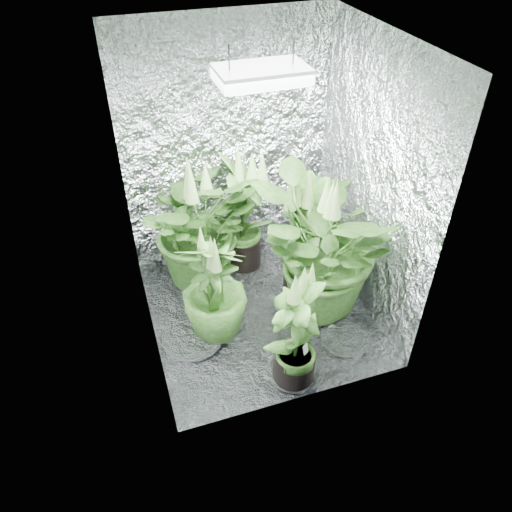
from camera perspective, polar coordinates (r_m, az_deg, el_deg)
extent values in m
plane|color=silver|center=(3.86, 0.45, -6.66)|extent=(1.60, 1.60, 0.00)
cube|color=silver|center=(3.90, -3.34, 11.96)|extent=(1.60, 0.02, 2.00)
cube|color=silver|center=(2.64, 6.17, -2.98)|extent=(1.60, 0.02, 2.00)
cube|color=silver|center=(3.11, -13.59, 3.28)|extent=(0.02, 1.60, 2.00)
cube|color=silver|center=(3.53, 13.03, 8.01)|extent=(0.02, 1.60, 2.00)
cube|color=silver|center=(2.82, 0.67, 23.35)|extent=(1.60, 1.60, 0.01)
cube|color=gray|center=(2.87, 0.65, 20.07)|extent=(0.50, 0.30, 0.08)
cube|color=white|center=(2.88, 0.64, 19.22)|extent=(0.46, 0.26, 0.01)
cylinder|color=black|center=(2.79, -3.11, 21.72)|extent=(0.01, 0.01, 0.13)
cylinder|color=black|center=(2.90, 4.30, 22.34)|extent=(0.01, 0.01, 0.13)
cylinder|color=black|center=(4.10, -6.23, -0.97)|extent=(0.32, 0.32, 0.29)
cylinder|color=#473317|center=(4.03, -6.35, 0.43)|extent=(0.29, 0.29, 0.03)
imported|color=#1A3B0E|center=(3.87, -6.62, 3.52)|extent=(1.00, 1.00, 1.00)
cone|color=#6D954C|center=(3.64, -7.12, 9.11)|extent=(0.10, 0.10, 0.29)
cylinder|color=black|center=(4.24, -1.47, 0.65)|extent=(0.30, 0.30, 0.27)
cylinder|color=#473317|center=(4.17, -1.50, 1.94)|extent=(0.28, 0.28, 0.03)
imported|color=#1A3B0E|center=(4.01, -1.56, 5.17)|extent=(0.70, 0.70, 1.00)
cone|color=#6D954C|center=(3.79, -1.67, 10.70)|extent=(0.10, 0.10, 0.27)
cylinder|color=black|center=(4.02, 5.27, -2.08)|extent=(0.30, 0.30, 0.27)
cylinder|color=#473317|center=(3.94, 5.37, -0.78)|extent=(0.27, 0.27, 0.03)
imported|color=#1A3B0E|center=(3.79, 5.59, 2.09)|extent=(0.53, 0.53, 0.93)
cone|color=#6D954C|center=(3.57, 5.98, 7.25)|extent=(0.10, 0.10, 0.27)
cylinder|color=black|center=(3.67, -4.57, -7.37)|extent=(0.25, 0.25, 0.23)
cylinder|color=#473317|center=(3.60, -4.65, -6.28)|extent=(0.23, 0.23, 0.03)
imported|color=#1A3B0E|center=(3.44, -4.84, -3.57)|extent=(0.60, 0.60, 0.83)
cone|color=#6D954C|center=(3.21, -5.18, 1.19)|extent=(0.08, 0.08, 0.23)
cylinder|color=black|center=(3.84, 7.66, -4.65)|extent=(0.29, 0.29, 0.26)
cylinder|color=#473317|center=(3.76, 7.80, -3.37)|extent=(0.27, 0.27, 0.03)
imported|color=#1A3B0E|center=(3.55, 8.27, 0.76)|extent=(1.37, 1.37, 1.12)
cone|color=#6D954C|center=(3.27, 9.05, 7.64)|extent=(0.09, 0.09, 0.26)
cylinder|color=black|center=(3.37, 4.34, -12.41)|extent=(0.28, 0.28, 0.25)
cylinder|color=#473317|center=(3.29, 4.43, -11.21)|extent=(0.26, 0.26, 0.03)
imported|color=#1A3B0E|center=(3.13, 4.62, -8.65)|extent=(0.56, 0.56, 0.84)
cone|color=#6D954C|center=(2.88, 4.98, -3.78)|extent=(0.09, 0.09, 0.25)
cylinder|color=black|center=(4.26, 6.71, -1.05)|extent=(0.16, 0.16, 0.09)
cylinder|color=black|center=(4.15, 6.88, 0.84)|extent=(0.12, 0.12, 0.11)
cylinder|color=#4C4C51|center=(4.13, 6.01, 0.71)|extent=(0.05, 0.33, 0.33)
torus|color=#4C4C51|center=(4.13, 6.01, 0.71)|extent=(0.04, 0.35, 0.35)
cube|color=white|center=(3.24, 5.68, -10.55)|extent=(0.05, 0.04, 0.07)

